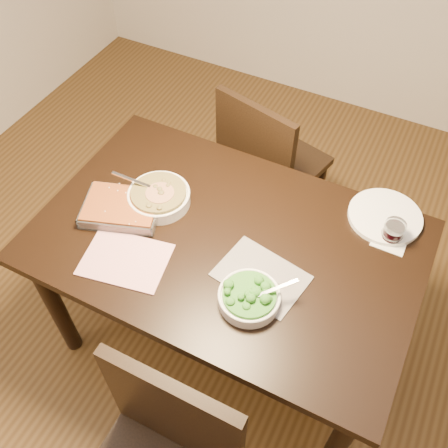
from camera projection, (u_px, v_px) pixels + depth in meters
name	position (u px, v px, depth m)	size (l,w,h in m)	color
ground	(226.00, 334.00, 2.41)	(4.00, 4.00, 0.00)	#422B12
table	(226.00, 254.00, 1.90)	(1.40, 0.90, 0.75)	black
magazine_a	(126.00, 260.00, 1.76)	(0.30, 0.22, 0.01)	#B83453
magazine_b	(261.00, 276.00, 1.72)	(0.30, 0.21, 0.01)	#292931
coaster	(390.00, 239.00, 1.82)	(0.12, 0.12, 0.00)	white
stew_bowl	(159.00, 196.00, 1.91)	(0.27, 0.24, 0.09)	white
broccoli_bowl	(249.00, 297.00, 1.64)	(0.21, 0.21, 0.08)	white
baking_dish	(122.00, 208.00, 1.89)	(0.34, 0.29, 0.05)	silver
wine_tumbler	(393.00, 231.00, 1.79)	(0.08, 0.08, 0.09)	black
dinner_plate	(385.00, 216.00, 1.88)	(0.28, 0.28, 0.02)	white
chair_far	(266.00, 162.00, 2.44)	(0.52, 0.52, 0.91)	black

